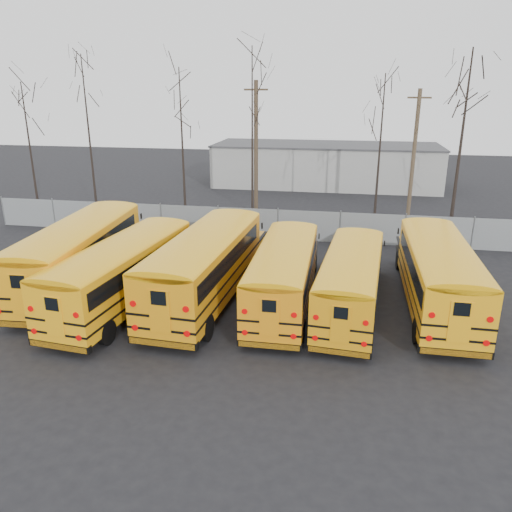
% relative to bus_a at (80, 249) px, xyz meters
% --- Properties ---
extents(ground, '(120.00, 120.00, 0.00)m').
position_rel_bus_a_xyz_m(ground, '(8.38, -2.13, -1.97)').
color(ground, black).
rests_on(ground, ground).
extents(fence, '(40.00, 0.04, 2.00)m').
position_rel_bus_a_xyz_m(fence, '(8.38, 9.87, -0.97)').
color(fence, gray).
rests_on(fence, ground).
extents(distant_building, '(22.00, 8.00, 4.00)m').
position_rel_bus_a_xyz_m(distant_building, '(10.38, 29.87, 0.03)').
color(distant_building, '#A5A4A0').
rests_on(distant_building, ground).
extents(bus_a, '(3.65, 12.21, 3.37)m').
position_rel_bus_a_xyz_m(bus_a, '(0.00, 0.00, 0.00)').
color(bus_a, black).
rests_on(bus_a, ground).
extents(bus_b, '(3.66, 11.29, 3.11)m').
position_rel_bus_a_xyz_m(bus_b, '(3.12, -1.74, -0.15)').
color(bus_b, black).
rests_on(bus_b, ground).
extents(bus_c, '(3.38, 12.07, 3.34)m').
position_rel_bus_a_xyz_m(bus_c, '(6.59, -0.50, -0.02)').
color(bus_c, black).
rests_on(bus_c, ground).
extents(bus_d, '(2.52, 10.53, 2.94)m').
position_rel_bus_a_xyz_m(bus_d, '(10.15, -0.47, -0.25)').
color(bus_d, black).
rests_on(bus_d, ground).
extents(bus_e, '(3.15, 10.29, 2.84)m').
position_rel_bus_a_xyz_m(bus_e, '(13.12, -0.62, -0.31)').
color(bus_e, black).
rests_on(bus_e, ground).
extents(bus_f, '(2.60, 11.25, 3.14)m').
position_rel_bus_a_xyz_m(bus_f, '(16.86, 0.50, -0.13)').
color(bus_f, black).
rests_on(bus_f, ground).
extents(utility_pole_left, '(1.71, 0.74, 9.99)m').
position_rel_bus_a_xyz_m(utility_pole_left, '(5.74, 16.32, 3.16)').
color(utility_pole_left, '#453627').
rests_on(utility_pole_left, ground).
extents(utility_pole_right, '(1.63, 0.65, 9.41)m').
position_rel_bus_a_xyz_m(utility_pole_right, '(17.36, 17.30, 2.86)').
color(utility_pole_right, brown).
rests_on(utility_pole_right, ground).
extents(tree_0, '(0.26, 0.26, 9.86)m').
position_rel_bus_a_xyz_m(tree_0, '(-10.38, 12.23, 2.95)').
color(tree_0, black).
rests_on(tree_0, ground).
extents(tree_1, '(0.26, 0.26, 11.69)m').
position_rel_bus_a_xyz_m(tree_1, '(-6.06, 13.12, 3.87)').
color(tree_1, black).
rests_on(tree_1, ground).
extents(tree_2, '(0.26, 0.26, 10.76)m').
position_rel_bus_a_xyz_m(tree_2, '(1.29, 12.33, 3.41)').
color(tree_2, black).
rests_on(tree_2, ground).
extents(tree_3, '(0.26, 0.26, 12.01)m').
position_rel_bus_a_xyz_m(tree_3, '(6.20, 12.47, 4.03)').
color(tree_3, black).
rests_on(tree_3, ground).
extents(tree_4, '(0.26, 0.26, 10.38)m').
position_rel_bus_a_xyz_m(tree_4, '(14.75, 14.87, 3.21)').
color(tree_4, black).
rests_on(tree_4, ground).
extents(tree_5, '(0.26, 0.26, 11.75)m').
position_rel_bus_a_xyz_m(tree_5, '(19.56, 12.45, 3.90)').
color(tree_5, black).
rests_on(tree_5, ground).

